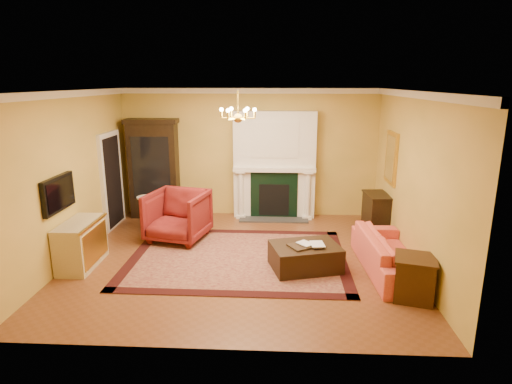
# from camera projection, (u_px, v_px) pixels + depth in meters

# --- Properties ---
(floor) EXTENTS (6.00, 5.50, 0.02)m
(floor) POSITION_uv_depth(u_px,v_px,m) (240.00, 259.00, 7.85)
(floor) COLOR brown
(floor) RESTS_ON ground
(ceiling) EXTENTS (6.00, 5.50, 0.02)m
(ceiling) POSITION_uv_depth(u_px,v_px,m) (238.00, 90.00, 7.09)
(ceiling) COLOR white
(ceiling) RESTS_ON wall_back
(wall_back) EXTENTS (6.00, 0.02, 3.00)m
(wall_back) POSITION_uv_depth(u_px,v_px,m) (249.00, 153.00, 10.13)
(wall_back) COLOR gold
(wall_back) RESTS_ON floor
(wall_front) EXTENTS (6.00, 0.02, 3.00)m
(wall_front) POSITION_uv_depth(u_px,v_px,m) (216.00, 233.00, 4.80)
(wall_front) COLOR gold
(wall_front) RESTS_ON floor
(wall_left) EXTENTS (0.02, 5.50, 3.00)m
(wall_left) POSITION_uv_depth(u_px,v_px,m) (71.00, 177.00, 7.62)
(wall_left) COLOR gold
(wall_left) RESTS_ON floor
(wall_right) EXTENTS (0.02, 5.50, 3.00)m
(wall_right) POSITION_uv_depth(u_px,v_px,m) (414.00, 181.00, 7.32)
(wall_right) COLOR gold
(wall_right) RESTS_ON floor
(fireplace) EXTENTS (1.90, 0.70, 2.50)m
(fireplace) POSITION_uv_depth(u_px,v_px,m) (274.00, 168.00, 10.00)
(fireplace) COLOR silver
(fireplace) RESTS_ON wall_back
(crown_molding) EXTENTS (6.00, 5.50, 0.12)m
(crown_molding) POSITION_uv_depth(u_px,v_px,m) (243.00, 93.00, 8.03)
(crown_molding) COLOR silver
(crown_molding) RESTS_ON ceiling
(doorway) EXTENTS (0.08, 1.05, 2.10)m
(doorway) POSITION_uv_depth(u_px,v_px,m) (112.00, 180.00, 9.37)
(doorway) COLOR silver
(doorway) RESTS_ON wall_left
(tv_panel) EXTENTS (0.09, 0.95, 0.58)m
(tv_panel) POSITION_uv_depth(u_px,v_px,m) (58.00, 194.00, 7.07)
(tv_panel) COLOR black
(tv_panel) RESTS_ON wall_left
(gilt_mirror) EXTENTS (0.06, 0.76, 1.05)m
(gilt_mirror) POSITION_uv_depth(u_px,v_px,m) (391.00, 158.00, 8.63)
(gilt_mirror) COLOR gold
(gilt_mirror) RESTS_ON wall_right
(chandelier) EXTENTS (0.63, 0.55, 0.53)m
(chandelier) POSITION_uv_depth(u_px,v_px,m) (238.00, 115.00, 7.19)
(chandelier) COLOR gold
(chandelier) RESTS_ON ceiling
(oriental_rug) EXTENTS (3.97, 2.99, 0.02)m
(oriental_rug) POSITION_uv_depth(u_px,v_px,m) (238.00, 258.00, 7.86)
(oriental_rug) COLOR #4B101A
(oriental_rug) RESTS_ON floor
(china_cabinet) EXTENTS (1.13, 0.55, 2.22)m
(china_cabinet) POSITION_uv_depth(u_px,v_px,m) (154.00, 171.00, 10.08)
(china_cabinet) COLOR black
(china_cabinet) RESTS_ON floor
(wingback_armchair) EXTENTS (1.29, 1.24, 1.12)m
(wingback_armchair) POSITION_uv_depth(u_px,v_px,m) (178.00, 213.00, 8.64)
(wingback_armchair) COLOR maroon
(wingback_armchair) RESTS_ON floor
(pedestal_table) EXTENTS (0.40, 0.40, 0.72)m
(pedestal_table) POSITION_uv_depth(u_px,v_px,m) (147.00, 210.00, 9.36)
(pedestal_table) COLOR black
(pedestal_table) RESTS_ON floor
(commode) EXTENTS (0.53, 1.09, 0.81)m
(commode) POSITION_uv_depth(u_px,v_px,m) (81.00, 244.00, 7.44)
(commode) COLOR #C4B98F
(commode) RESTS_ON floor
(coral_sofa) EXTENTS (0.76, 2.21, 0.85)m
(coral_sofa) POSITION_uv_depth(u_px,v_px,m) (391.00, 247.00, 7.24)
(coral_sofa) COLOR #E96349
(coral_sofa) RESTS_ON floor
(end_table) EXTENTS (0.67, 0.67, 0.63)m
(end_table) POSITION_uv_depth(u_px,v_px,m) (414.00, 279.00, 6.33)
(end_table) COLOR #311C0D
(end_table) RESTS_ON floor
(console_table) EXTENTS (0.49, 0.78, 0.83)m
(console_table) POSITION_uv_depth(u_px,v_px,m) (376.00, 214.00, 9.06)
(console_table) COLOR black
(console_table) RESTS_ON floor
(leather_ottoman) EXTENTS (1.31, 1.09, 0.42)m
(leather_ottoman) POSITION_uv_depth(u_px,v_px,m) (305.00, 257.00, 7.36)
(leather_ottoman) COLOR black
(leather_ottoman) RESTS_ON oriental_rug
(ottoman_tray) EXTENTS (0.56, 0.52, 0.03)m
(ottoman_tray) POSITION_uv_depth(u_px,v_px,m) (303.00, 246.00, 7.24)
(ottoman_tray) COLOR black
(ottoman_tray) RESTS_ON leather_ottoman
(book_a) EXTENTS (0.17, 0.15, 0.27)m
(book_a) POSITION_uv_depth(u_px,v_px,m) (301.00, 238.00, 7.17)
(book_a) COLOR gray
(book_a) RESTS_ON ottoman_tray
(book_b) EXTENTS (0.22, 0.05, 0.31)m
(book_b) POSITION_uv_depth(u_px,v_px,m) (311.00, 237.00, 7.19)
(book_b) COLOR gray
(book_b) RESTS_ON ottoman_tray
(topiary_left) EXTENTS (0.14, 0.14, 0.38)m
(topiary_left) POSITION_uv_depth(u_px,v_px,m) (245.00, 157.00, 9.93)
(topiary_left) COLOR gray
(topiary_left) RESTS_ON fireplace
(topiary_right) EXTENTS (0.17, 0.17, 0.46)m
(topiary_right) POSITION_uv_depth(u_px,v_px,m) (306.00, 156.00, 9.85)
(topiary_right) COLOR gray
(topiary_right) RESTS_ON fireplace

